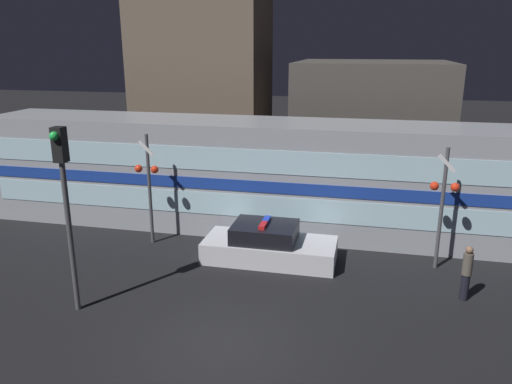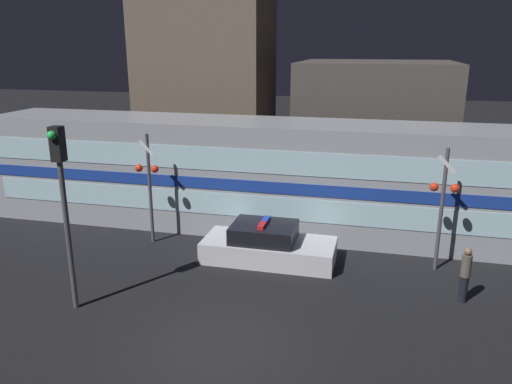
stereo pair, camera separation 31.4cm
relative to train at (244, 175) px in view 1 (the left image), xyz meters
The scene contains 9 objects.
ground_plane 8.75m from the train, 79.48° to the right, with size 120.00×120.00×0.00m, color black.
train is the anchor object (origin of this frame).
police_car 3.86m from the train, 62.43° to the right, with size 4.44×1.89×1.40m.
pedestrian 9.01m from the train, 30.83° to the right, with size 0.28×0.28×1.65m.
crossing_signal_near 7.56m from the train, 19.87° to the right, with size 0.89×0.34×4.03m.
crossing_signal_far 3.88m from the train, 137.93° to the right, with size 0.89×0.34×4.06m.
traffic_light_corner 8.16m from the train, 111.02° to the right, with size 0.30×0.46×5.10m.
building_left 9.15m from the train, 118.78° to the left, with size 6.71×4.75×9.98m.
building_center 8.55m from the train, 55.96° to the left, with size 7.29×6.68×6.27m.
Camera 1 is at (3.13, -10.13, 7.09)m, focal length 35.00 mm.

